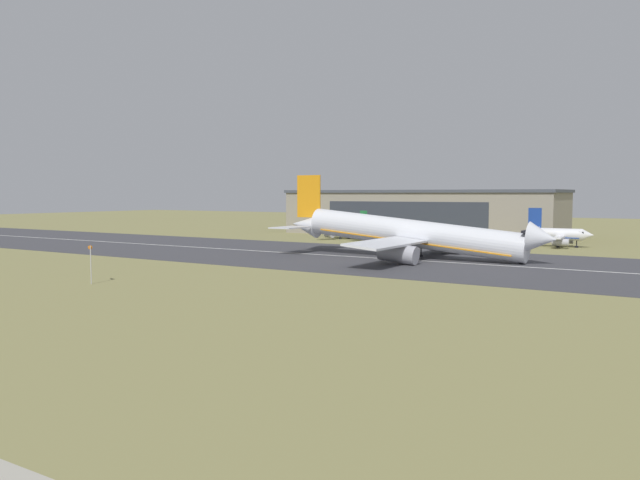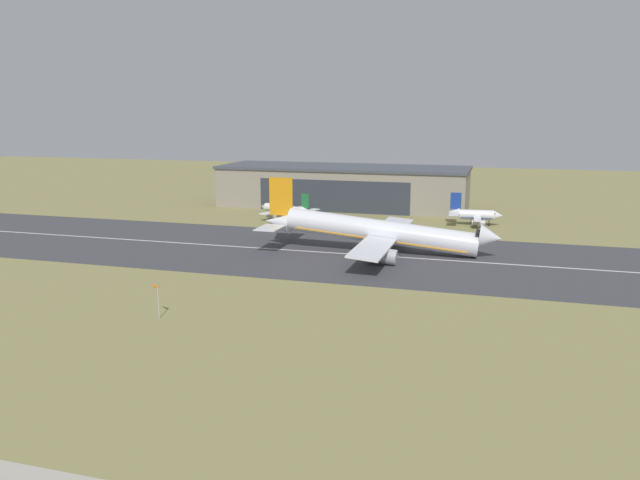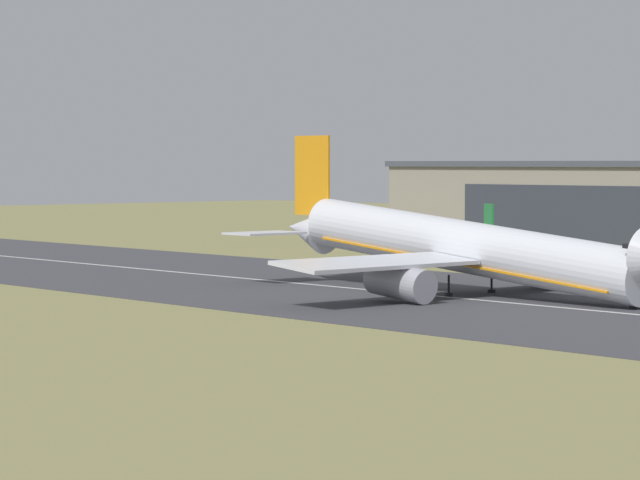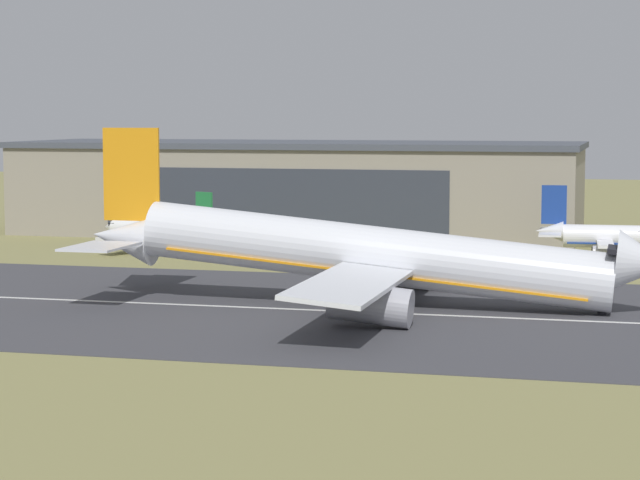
# 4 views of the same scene
# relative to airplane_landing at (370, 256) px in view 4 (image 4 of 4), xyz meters

# --- Properties ---
(runway_strip) EXTENTS (396.77, 52.79, 0.06)m
(runway_strip) POSITION_rel_airplane_landing_xyz_m (-19.90, -4.07, -4.89)
(runway_strip) COLOR #3D3D42
(runway_strip) RESTS_ON ground_plane
(runway_centreline) EXTENTS (357.10, 0.70, 0.01)m
(runway_centreline) POSITION_rel_airplane_landing_xyz_m (-19.90, -4.07, -4.86)
(runway_centreline) COLOR silver
(runway_centreline) RESTS_ON runway_strip
(hangar_building) EXTENTS (87.99, 29.00, 14.46)m
(hangar_building) POSITION_rel_airplane_landing_xyz_m (-26.89, 70.11, 2.32)
(hangar_building) COLOR gray
(hangar_building) RESTS_ON ground_plane
(airplane_landing) EXTENTS (58.22, 51.23, 17.39)m
(airplane_landing) POSITION_rel_airplane_landing_xyz_m (0.00, 0.00, 0.00)
(airplane_landing) COLOR silver
(airplane_landing) RESTS_ON ground_plane
(airplane_parked_west) EXTENTS (16.25, 17.09, 9.67)m
(airplane_parked_west) POSITION_rel_airplane_landing_xyz_m (20.45, 44.36, -1.84)
(airplane_parked_west) COLOR white
(airplane_parked_west) RESTS_ON ground_plane
(airplane_parked_centre) EXTENTS (21.88, 18.70, 8.49)m
(airplane_parked_centre) POSITION_rel_airplane_landing_xyz_m (-38.68, 40.73, -2.22)
(airplane_parked_centre) COLOR white
(airplane_parked_centre) RESTS_ON ground_plane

